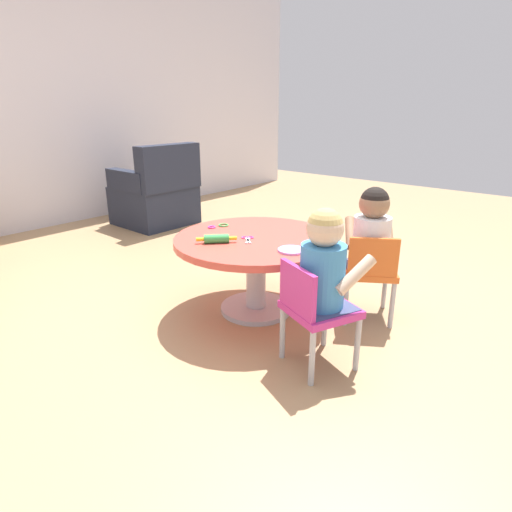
# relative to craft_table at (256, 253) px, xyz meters

# --- Properties ---
(ground_plane) EXTENTS (10.00, 10.00, 0.00)m
(ground_plane) POSITION_rel_craft_table_xyz_m (0.00, 0.00, -0.38)
(ground_plane) COLOR tan
(back_wall) EXTENTS (8.00, 0.12, 2.80)m
(back_wall) POSITION_rel_craft_table_xyz_m (0.00, 3.00, 1.02)
(back_wall) COLOR silver
(back_wall) RESTS_ON ground
(craft_table) EXTENTS (0.97, 0.97, 0.48)m
(craft_table) POSITION_rel_craft_table_xyz_m (0.00, 0.00, 0.00)
(craft_table) COLOR silver
(craft_table) RESTS_ON ground
(child_chair_left) EXTENTS (0.39, 0.39, 0.54)m
(child_chair_left) POSITION_rel_craft_table_xyz_m (-0.28, -0.60, -0.07)
(child_chair_left) COLOR #B7B7BC
(child_chair_left) RESTS_ON ground
(seated_child_left) EXTENTS (0.42, 0.38, 0.51)m
(seated_child_left) POSITION_rel_craft_table_xyz_m (-0.24, -0.62, 0.16)
(seated_child_left) COLOR #3F4772
(seated_child_left) RESTS_ON ground
(child_chair_right) EXTENTS (0.42, 0.42, 0.54)m
(child_chair_right) POSITION_rel_craft_table_xyz_m (0.34, -0.57, -0.07)
(child_chair_right) COLOR #B7B7BC
(child_chair_right) RESTS_ON ground
(seated_child_right) EXTENTS (0.44, 0.42, 0.51)m
(seated_child_right) POSITION_rel_craft_table_xyz_m (0.37, -0.55, 0.16)
(seated_child_right) COLOR #3F4772
(seated_child_right) RESTS_ON ground
(armchair_dark) EXTENTS (0.72, 0.72, 0.85)m
(armchair_dark) POSITION_rel_craft_table_xyz_m (0.89, 2.15, -0.07)
(armchair_dark) COLOR #232838
(armchair_dark) RESTS_ON ground
(rolling_pin) EXTENTS (0.19, 0.17, 0.05)m
(rolling_pin) POSITION_rel_craft_table_xyz_m (-0.23, 0.09, 0.13)
(rolling_pin) COLOR green
(rolling_pin) RESTS_ON craft_table
(craft_scissors) EXTENTS (0.13, 0.13, 0.01)m
(craft_scissors) POSITION_rel_craft_table_xyz_m (-0.07, 0.01, 0.10)
(craft_scissors) COLOR silver
(craft_scissors) RESTS_ON craft_table
(playdough_blob_0) EXTENTS (0.15, 0.15, 0.01)m
(playdough_blob_0) POSITION_rel_craft_table_xyz_m (-0.08, -0.32, 0.11)
(playdough_blob_0) COLOR #CC99E5
(playdough_blob_0) RESTS_ON craft_table
(cookie_cutter_0) EXTENTS (0.07, 0.07, 0.01)m
(cookie_cutter_0) POSITION_rel_craft_table_xyz_m (0.05, 0.32, 0.11)
(cookie_cutter_0) COLOR #4CB259
(cookie_cutter_0) RESTS_ON craft_table
(cookie_cutter_1) EXTENTS (0.05, 0.05, 0.01)m
(cookie_cutter_1) POSITION_rel_craft_table_xyz_m (-0.03, 0.35, 0.11)
(cookie_cutter_1) COLOR #D83FA5
(cookie_cutter_1) RESTS_ON craft_table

